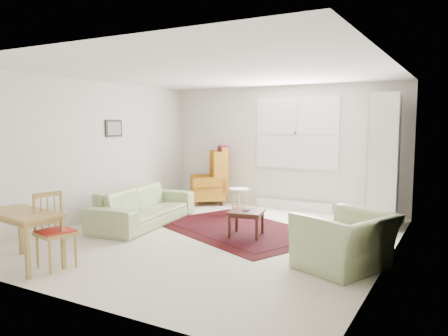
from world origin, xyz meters
The scene contains 10 objects.
room centered at (0.02, 0.21, 1.26)m, with size 5.04×5.54×2.51m.
rug centered at (0.09, 0.63, 0.01)m, with size 2.82×1.81×0.03m, color black, non-canonical shape.
sofa centered at (-1.52, 0.18, 0.44)m, with size 2.20×0.86×0.89m, color #94A66E.
armchair centered at (2.10, -0.46, 0.41)m, with size 1.06×0.92×0.82m, color #94A66E.
wingback_chair centered at (-1.55, 2.35, 0.63)m, with size 0.73×0.77×1.26m, color #B5751B, non-canonical shape.
coffee_table centered at (0.39, 0.31, 0.21)m, with size 0.50×0.50×0.41m, color #3B1A12, non-canonical shape.
stool centered at (-0.49, 1.75, 0.25)m, with size 0.38×0.38×0.50m, color white, non-canonical shape.
cabinet centered at (2.10, 2.12, 1.12)m, with size 0.47×0.90×2.24m, color silver, non-canonical shape.
desk centered at (-1.39, -2.26, 0.34)m, with size 1.07×0.54×0.68m, color #AD8845, non-canonical shape.
desk_chair centered at (-0.97, -2.13, 0.46)m, with size 0.40×0.40×0.91m, color #AD8845, non-canonical shape.
Camera 1 is at (3.33, -5.63, 1.76)m, focal length 35.00 mm.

